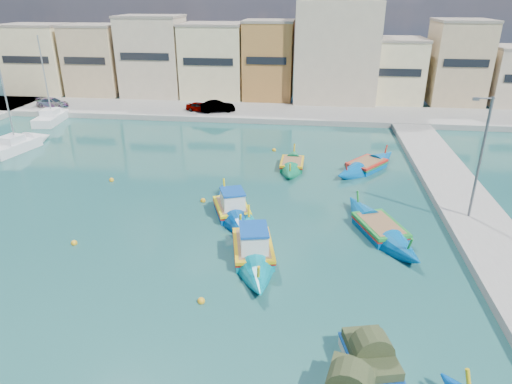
% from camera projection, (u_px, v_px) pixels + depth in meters
% --- Properties ---
extents(ground, '(160.00, 160.00, 0.00)m').
position_uv_depth(ground, '(172.00, 254.00, 25.42)').
color(ground, '#174543').
rests_on(ground, ground).
extents(north_quay, '(80.00, 8.00, 0.60)m').
position_uv_depth(north_quay, '(250.00, 112.00, 54.40)').
color(north_quay, gray).
rests_on(north_quay, ground).
extents(north_townhouses, '(83.20, 7.87, 10.19)m').
position_uv_depth(north_townhouses, '(309.00, 64.00, 58.46)').
color(north_townhouses, beige).
rests_on(north_townhouses, ground).
extents(church_block, '(10.00, 10.00, 19.10)m').
position_uv_depth(church_block, '(337.00, 36.00, 57.30)').
color(church_block, '#BEAB8E').
rests_on(church_block, ground).
extents(quay_street_lamp, '(1.18, 0.16, 8.00)m').
position_uv_depth(quay_street_lamp, '(479.00, 158.00, 27.17)').
color(quay_street_lamp, '#595B60').
rests_on(quay_street_lamp, ground).
extents(parked_cars, '(24.44, 2.58, 1.32)m').
position_uv_depth(parked_cars, '(154.00, 105.00, 53.95)').
color(parked_cars, '#4C1919').
rests_on(parked_cars, north_quay).
extents(luzzu_turquoise_cabin, '(3.90, 9.55, 3.00)m').
position_uv_depth(luzzu_turquoise_cabin, '(253.00, 249.00, 25.18)').
color(luzzu_turquoise_cabin, '#008A9F').
rests_on(luzzu_turquoise_cabin, ground).
extents(luzzu_blue_cabin, '(4.59, 8.11, 2.81)m').
position_uv_depth(luzzu_blue_cabin, '(232.00, 209.00, 29.89)').
color(luzzu_blue_cabin, '#0049A2').
rests_on(luzzu_blue_cabin, ground).
extents(luzzu_cyan_mid, '(6.63, 7.83, 2.47)m').
position_uv_depth(luzzu_cyan_mid, '(366.00, 166.00, 37.59)').
color(luzzu_cyan_mid, '#00549F').
rests_on(luzzu_cyan_mid, ground).
extents(luzzu_green, '(1.93, 7.04, 2.21)m').
position_uv_depth(luzzu_green, '(292.00, 165.00, 37.91)').
color(luzzu_green, '#0B7448').
rests_on(luzzu_green, ground).
extents(luzzu_blue_south, '(5.07, 9.03, 2.57)m').
position_uv_depth(luzzu_blue_south, '(380.00, 230.00, 27.49)').
color(luzzu_blue_south, '#0059A1').
rests_on(luzzu_blue_south, ground).
extents(tender_near, '(2.35, 3.38, 1.51)m').
position_uv_depth(tender_near, '(370.00, 359.00, 17.48)').
color(tender_near, beige).
rests_on(tender_near, ground).
extents(yacht_north, '(3.06, 7.76, 10.08)m').
position_uv_depth(yacht_north, '(57.00, 116.00, 52.58)').
color(yacht_north, white).
rests_on(yacht_north, ground).
extents(yacht_midnorth, '(3.55, 7.38, 10.06)m').
position_uv_depth(yacht_midnorth, '(26.00, 143.00, 43.01)').
color(yacht_midnorth, white).
rests_on(yacht_midnorth, ground).
extents(mooring_buoys, '(24.45, 23.20, 0.36)m').
position_uv_depth(mooring_buoys, '(221.00, 208.00, 30.71)').
color(mooring_buoys, '#FAAE1A').
rests_on(mooring_buoys, ground).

